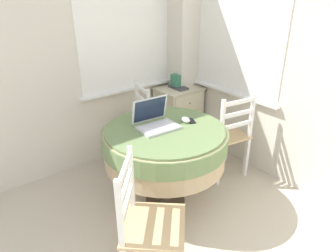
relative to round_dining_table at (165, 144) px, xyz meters
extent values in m
cube|color=white|center=(0.31, 1.08, 0.88)|extent=(1.10, 0.01, 1.42)
cube|color=white|center=(0.31, 1.05, 0.16)|extent=(1.18, 0.07, 0.02)
cube|color=white|center=(1.14, 0.26, 0.88)|extent=(0.01, 1.10, 1.42)
cube|color=white|center=(1.11, 0.26, 0.16)|extent=(0.07, 1.18, 0.02)
cube|color=beige|center=(1.00, 0.95, 0.67)|extent=(0.28, 0.28, 2.55)
cylinder|color=#4C3D2D|center=(0.00, 0.00, -0.59)|extent=(0.36, 0.36, 0.03)
cylinder|color=#4C3D2D|center=(0.00, 0.00, -0.23)|extent=(0.11, 0.11, 0.70)
cylinder|color=tan|center=(0.00, 0.00, -0.02)|extent=(1.02, 1.02, 0.29)
cylinder|color=#6B8451|center=(0.00, 0.00, 0.05)|extent=(1.05, 1.05, 0.15)
cylinder|color=#6B8451|center=(0.00, 0.00, 0.13)|extent=(0.99, 0.99, 0.02)
cube|color=silver|center=(-0.04, 0.03, 0.15)|extent=(0.34, 0.24, 0.02)
cube|color=silver|center=(-0.04, 0.05, 0.16)|extent=(0.29, 0.15, 0.00)
cube|color=silver|center=(-0.03, 0.16, 0.27)|extent=(0.33, 0.08, 0.22)
cube|color=#192338|center=(-0.04, 0.16, 0.27)|extent=(0.30, 0.06, 0.19)
ellipsoid|color=white|center=(0.21, -0.01, 0.17)|extent=(0.06, 0.09, 0.05)
cube|color=black|center=(0.27, -0.03, 0.15)|extent=(0.09, 0.11, 0.01)
cube|color=black|center=(0.27, -0.03, 0.15)|extent=(0.06, 0.08, 0.00)
cube|color=tan|center=(0.11, 0.78, -0.16)|extent=(0.47, 0.49, 0.02)
cube|color=white|center=(-0.01, 0.99, -0.39)|extent=(0.04, 0.04, 0.44)
cube|color=white|center=(-0.10, 0.64, -0.39)|extent=(0.04, 0.04, 0.44)
cube|color=white|center=(0.31, 0.91, -0.39)|extent=(0.04, 0.04, 0.44)
cube|color=white|center=(0.22, 0.56, -0.39)|extent=(0.04, 0.04, 0.44)
cube|color=white|center=(0.31, 0.91, 0.07)|extent=(0.04, 0.04, 0.45)
cube|color=white|center=(0.22, 0.56, 0.07)|extent=(0.04, 0.04, 0.45)
cube|color=white|center=(0.27, 0.74, 0.24)|extent=(0.11, 0.35, 0.04)
cube|color=white|center=(0.27, 0.74, 0.13)|extent=(0.11, 0.35, 0.04)
cube|color=white|center=(0.27, 0.74, 0.01)|extent=(0.11, 0.35, 0.04)
cube|color=tan|center=(0.78, 0.03, -0.16)|extent=(0.47, 0.45, 0.02)
cube|color=white|center=(0.99, 0.16, -0.39)|extent=(0.04, 0.04, 0.44)
cube|color=white|center=(0.63, 0.22, -0.39)|extent=(0.04, 0.04, 0.44)
cube|color=white|center=(0.93, -0.17, -0.39)|extent=(0.04, 0.04, 0.44)
cube|color=white|center=(0.58, -0.11, -0.39)|extent=(0.04, 0.04, 0.44)
cube|color=white|center=(0.93, -0.17, 0.07)|extent=(0.04, 0.04, 0.45)
cube|color=white|center=(0.58, -0.11, 0.07)|extent=(0.04, 0.04, 0.45)
cube|color=white|center=(0.75, -0.14, 0.24)|extent=(0.36, 0.08, 0.04)
cube|color=white|center=(0.75, -0.14, 0.13)|extent=(0.36, 0.08, 0.04)
cube|color=white|center=(0.75, -0.14, 0.01)|extent=(0.36, 0.08, 0.04)
cube|color=tan|center=(-0.53, -0.58, -0.16)|extent=(0.56, 0.56, 0.02)
cube|color=white|center=(-0.29, -0.55, -0.39)|extent=(0.05, 0.05, 0.44)
cube|color=white|center=(-0.53, -0.33, -0.39)|extent=(0.05, 0.05, 0.44)
cube|color=white|center=(-0.77, -0.60, 0.07)|extent=(0.05, 0.05, 0.45)
cube|color=white|center=(-0.53, -0.33, 0.07)|extent=(0.05, 0.05, 0.45)
cube|color=white|center=(-0.65, -0.47, 0.24)|extent=(0.26, 0.28, 0.04)
cube|color=white|center=(-0.65, -0.47, 0.13)|extent=(0.26, 0.28, 0.04)
cube|color=white|center=(-0.65, -0.47, 0.01)|extent=(0.26, 0.28, 0.04)
cube|color=beige|center=(0.86, 0.85, -0.26)|extent=(0.48, 0.39, 0.71)
cube|color=beige|center=(0.86, 0.85, 0.11)|extent=(0.51, 0.42, 0.02)
cube|color=beige|center=(0.86, 0.65, -0.02)|extent=(0.42, 0.01, 0.20)
sphere|color=olive|center=(0.86, 0.64, -0.02)|extent=(0.02, 0.02, 0.02)
cube|color=beige|center=(0.86, 0.65, -0.26)|extent=(0.42, 0.01, 0.20)
sphere|color=olive|center=(0.86, 0.64, -0.26)|extent=(0.02, 0.02, 0.02)
cube|color=beige|center=(0.86, 0.65, -0.49)|extent=(0.42, 0.01, 0.20)
sphere|color=olive|center=(0.86, 0.64, -0.49)|extent=(0.02, 0.02, 0.02)
cube|color=#387A5B|center=(0.88, 0.87, 0.19)|extent=(0.17, 0.12, 0.16)
cube|color=#3F3F44|center=(0.84, 0.83, 0.13)|extent=(0.13, 0.24, 0.02)
camera|label=1|loc=(-1.36, -1.77, 1.19)|focal=32.00mm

